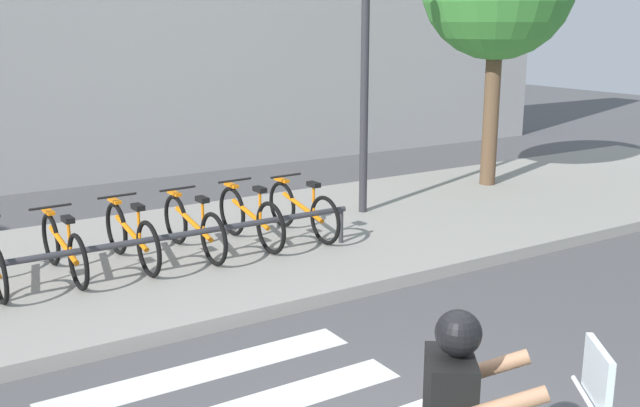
{
  "coord_description": "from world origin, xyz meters",
  "views": [
    {
      "loc": [
        -2.83,
        -3.15,
        2.99
      ],
      "look_at": [
        0.92,
        2.8,
        1.23
      ],
      "focal_mm": 41.61,
      "sensor_mm": 36.0,
      "label": 1
    }
  ],
  "objects_px": {
    "bicycle_2": "(132,236)",
    "bicycle_1": "(64,248)",
    "bike_rack": "(181,237)",
    "bicycle_4": "(250,217)",
    "bicycle_3": "(194,227)",
    "street_lamp": "(365,35)",
    "bicycle_5": "(303,210)"
  },
  "relations": [
    {
      "from": "bicycle_2",
      "to": "bicycle_3",
      "type": "distance_m",
      "value": 0.78
    },
    {
      "from": "bicycle_1",
      "to": "bicycle_2",
      "type": "xyz_separation_m",
      "value": [
        0.78,
        -0.0,
        0.01
      ]
    },
    {
      "from": "bicycle_4",
      "to": "bike_rack",
      "type": "xyz_separation_m",
      "value": [
        -1.17,
        -0.55,
        0.06
      ]
    },
    {
      "from": "bicycle_3",
      "to": "bicycle_1",
      "type": "bearing_deg",
      "value": 179.99
    },
    {
      "from": "bicycle_1",
      "to": "bicycle_3",
      "type": "bearing_deg",
      "value": -0.01
    },
    {
      "from": "bicycle_1",
      "to": "bicycle_4",
      "type": "distance_m",
      "value": 2.34
    },
    {
      "from": "bicycle_5",
      "to": "bicycle_1",
      "type": "bearing_deg",
      "value": 180.0
    },
    {
      "from": "bicycle_4",
      "to": "bicycle_2",
      "type": "bearing_deg",
      "value": 179.99
    },
    {
      "from": "bicycle_4",
      "to": "street_lamp",
      "type": "bearing_deg",
      "value": 15.31
    },
    {
      "from": "bicycle_3",
      "to": "street_lamp",
      "type": "relative_size",
      "value": 0.37
    },
    {
      "from": "bicycle_4",
      "to": "bicycle_5",
      "type": "bearing_deg",
      "value": 0.04
    },
    {
      "from": "bicycle_3",
      "to": "street_lamp",
      "type": "bearing_deg",
      "value": 11.41
    },
    {
      "from": "bicycle_2",
      "to": "bicycle_4",
      "type": "relative_size",
      "value": 1.01
    },
    {
      "from": "bike_rack",
      "to": "bicycle_1",
      "type": "bearing_deg",
      "value": 154.66
    },
    {
      "from": "bicycle_5",
      "to": "street_lamp",
      "type": "bearing_deg",
      "value": 22.96
    },
    {
      "from": "bicycle_1",
      "to": "bike_rack",
      "type": "bearing_deg",
      "value": -25.34
    },
    {
      "from": "bicycle_1",
      "to": "bicycle_2",
      "type": "distance_m",
      "value": 0.78
    },
    {
      "from": "bicycle_4",
      "to": "bicycle_5",
      "type": "distance_m",
      "value": 0.78
    },
    {
      "from": "bicycle_1",
      "to": "bicycle_2",
      "type": "relative_size",
      "value": 0.99
    },
    {
      "from": "bicycle_2",
      "to": "street_lamp",
      "type": "xyz_separation_m",
      "value": [
        3.76,
        0.6,
        2.25
      ]
    },
    {
      "from": "bicycle_2",
      "to": "bike_rack",
      "type": "distance_m",
      "value": 0.68
    },
    {
      "from": "bicycle_1",
      "to": "street_lamp",
      "type": "bearing_deg",
      "value": 7.55
    },
    {
      "from": "bicycle_2",
      "to": "bicycle_1",
      "type": "bearing_deg",
      "value": 179.96
    },
    {
      "from": "bicycle_1",
      "to": "street_lamp",
      "type": "relative_size",
      "value": 0.36
    },
    {
      "from": "bicycle_3",
      "to": "street_lamp",
      "type": "height_order",
      "value": "street_lamp"
    },
    {
      "from": "bike_rack",
      "to": "bicycle_4",
      "type": "bearing_deg",
      "value": 25.31
    },
    {
      "from": "bicycle_1",
      "to": "bicycle_3",
      "type": "distance_m",
      "value": 1.56
    },
    {
      "from": "bicycle_2",
      "to": "bike_rack",
      "type": "bearing_deg",
      "value": -54.82
    },
    {
      "from": "bicycle_2",
      "to": "bike_rack",
      "type": "xyz_separation_m",
      "value": [
        0.39,
        -0.55,
        0.06
      ]
    },
    {
      "from": "bicycle_1",
      "to": "bicycle_2",
      "type": "height_order",
      "value": "bicycle_2"
    },
    {
      "from": "bicycle_1",
      "to": "bicycle_4",
      "type": "height_order",
      "value": "bicycle_4"
    },
    {
      "from": "bicycle_3",
      "to": "bicycle_5",
      "type": "distance_m",
      "value": 1.56
    }
  ]
}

